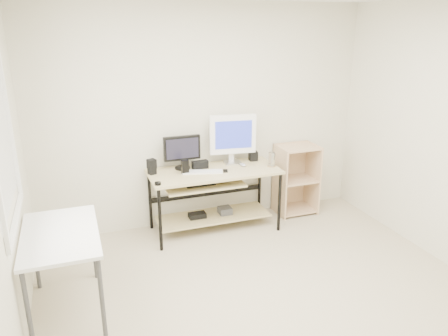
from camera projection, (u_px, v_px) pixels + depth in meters
room at (263, 167)px, 3.36m from camera, size 4.01×4.01×2.62m
desk at (212, 188)px, 5.09m from camera, size 1.50×0.65×0.75m
side_table at (61, 242)px, 3.57m from camera, size 0.60×1.00×0.75m
shelf_unit at (295, 178)px, 5.63m from camera, size 0.50×0.40×0.90m
black_monitor at (182, 150)px, 5.01m from camera, size 0.43×0.18×0.39m
white_imac at (233, 136)px, 5.16m from camera, size 0.56×0.18×0.59m
keyboard at (202, 172)px, 4.95m from camera, size 0.48×0.25×0.02m
mouse at (243, 165)px, 5.16m from camera, size 0.08×0.11×0.03m
center_speaker at (200, 165)px, 5.07m from camera, size 0.19×0.10×0.09m
speaker_left at (152, 166)px, 4.87m from camera, size 0.11×0.11×0.17m
speaker_right at (253, 156)px, 5.36m from camera, size 0.11×0.11×0.12m
audio_controller at (185, 167)px, 4.88m from camera, size 0.08×0.05×0.16m
volume_puck at (158, 184)px, 4.58m from camera, size 0.07×0.07×0.03m
smartphone at (225, 171)px, 4.99m from camera, size 0.08×0.11×0.01m
coaster at (271, 166)px, 5.17m from camera, size 0.12×0.12×0.01m
drinking_glass at (272, 159)px, 5.14m from camera, size 0.10×0.10×0.16m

